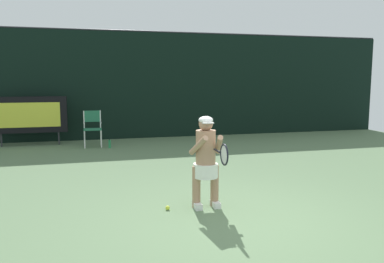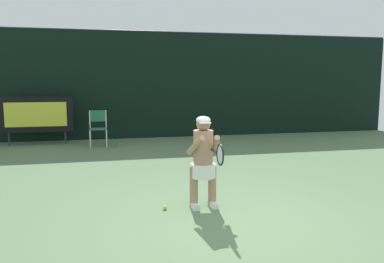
{
  "view_description": "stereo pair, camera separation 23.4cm",
  "coord_description": "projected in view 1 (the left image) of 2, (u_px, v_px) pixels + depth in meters",
  "views": [
    {
      "loc": [
        -1.98,
        -4.95,
        2.0
      ],
      "look_at": [
        -0.14,
        1.99,
        1.05
      ],
      "focal_mm": 36.5,
      "sensor_mm": 36.0,
      "label": 1
    },
    {
      "loc": [
        -1.76,
        -5.0,
        2.0
      ],
      "look_at": [
        -0.14,
        1.99,
        1.05
      ],
      "focal_mm": 36.5,
      "sensor_mm": 36.0,
      "label": 2
    }
  ],
  "objects": [
    {
      "name": "backdrop_screen",
      "position": [
        148.0,
        85.0,
        13.42
      ],
      "size": [
        18.0,
        0.12,
        3.66
      ],
      "color": "black",
      "rests_on": "ground"
    },
    {
      "name": "water_bottle",
      "position": [
        110.0,
        144.0,
        11.54
      ],
      "size": [
        0.07,
        0.07,
        0.27
      ],
      "color": "#26854C",
      "rests_on": "ground"
    },
    {
      "name": "ground",
      "position": [
        243.0,
        228.0,
        5.33
      ],
      "size": [
        18.0,
        22.0,
        0.03
      ],
      "color": "#597450"
    },
    {
      "name": "tennis_player",
      "position": [
        206.0,
        159.0,
        6.09
      ],
      "size": [
        0.53,
        0.6,
        1.45
      ],
      "color": "white",
      "rests_on": "ground"
    },
    {
      "name": "scoreboard",
      "position": [
        29.0,
        115.0,
        11.86
      ],
      "size": [
        2.2,
        0.21,
        1.5
      ],
      "color": "black",
      "rests_on": "ground"
    },
    {
      "name": "umpire_chair",
      "position": [
        92.0,
        126.0,
        11.71
      ],
      "size": [
        0.52,
        0.44,
        1.08
      ],
      "color": "white",
      "rests_on": "ground"
    },
    {
      "name": "tennis_racket",
      "position": [
        224.0,
        154.0,
        5.5
      ],
      "size": [
        0.03,
        0.6,
        0.31
      ],
      "rotation": [
        0.0,
        0.0,
        0.27
      ],
      "color": "black"
    },
    {
      "name": "tennis_ball_loose",
      "position": [
        168.0,
        208.0,
        6.04
      ],
      "size": [
        0.07,
        0.07,
        0.07
      ],
      "color": "#CCDB3D",
      "rests_on": "ground"
    }
  ]
}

